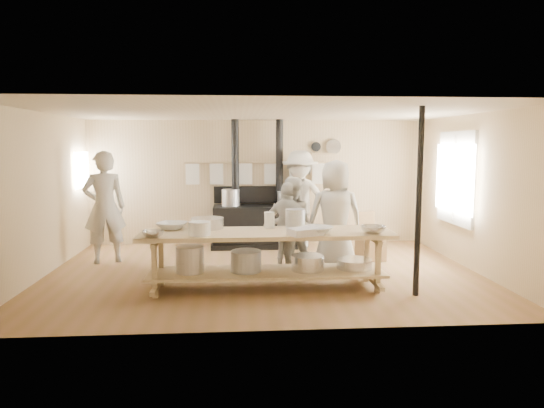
% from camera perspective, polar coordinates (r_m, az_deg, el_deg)
% --- Properties ---
extents(ground, '(7.00, 7.00, 0.00)m').
position_cam_1_polar(ground, '(8.02, -1.02, -8.10)').
color(ground, brown).
rests_on(ground, ground).
extents(room_shell, '(7.00, 7.00, 7.00)m').
position_cam_1_polar(room_shell, '(7.76, -1.05, 3.56)').
color(room_shell, '#CDB182').
rests_on(room_shell, ground).
extents(window_right, '(0.09, 1.50, 1.65)m').
position_cam_1_polar(window_right, '(9.22, 20.84, 2.87)').
color(window_right, beige).
rests_on(window_right, ground).
extents(left_opening, '(0.00, 0.90, 0.90)m').
position_cam_1_polar(left_opening, '(10.21, -21.47, 3.75)').
color(left_opening, white).
rests_on(left_opening, ground).
extents(stove, '(1.90, 0.75, 2.60)m').
position_cam_1_polar(stove, '(9.98, -1.73, -2.07)').
color(stove, black).
rests_on(stove, ground).
extents(towel_rail, '(3.00, 0.04, 0.47)m').
position_cam_1_polar(towel_rail, '(10.16, -1.79, 4.01)').
color(towel_rail, '#A1805C').
rests_on(towel_rail, ground).
extents(back_wall_shelf, '(0.63, 0.14, 0.32)m').
position_cam_1_polar(back_wall_shelf, '(10.34, 6.38, 6.45)').
color(back_wall_shelf, '#A1805C').
rests_on(back_wall_shelf, ground).
extents(prep_table, '(3.60, 0.90, 0.85)m').
position_cam_1_polar(prep_table, '(7.02, -0.70, -5.89)').
color(prep_table, '#A1805C').
rests_on(prep_table, ground).
extents(support_post, '(0.08, 0.08, 2.60)m').
position_cam_1_polar(support_post, '(6.89, 16.88, 0.14)').
color(support_post, black).
rests_on(support_post, ground).
extents(cook_far_left, '(0.84, 0.68, 1.99)m').
position_cam_1_polar(cook_far_left, '(9.04, -19.11, -0.36)').
color(cook_far_left, beige).
rests_on(cook_far_left, ground).
extents(cook_left, '(0.77, 0.61, 1.56)m').
position_cam_1_polar(cook_left, '(8.03, 2.24, -2.38)').
color(cook_left, beige).
rests_on(cook_left, ground).
extents(cook_center, '(0.92, 0.61, 1.85)m').
position_cam_1_polar(cook_center, '(7.89, 7.41, -1.53)').
color(cook_center, beige).
rests_on(cook_center, ground).
extents(cook_right, '(0.94, 0.73, 1.49)m').
position_cam_1_polar(cook_right, '(7.89, 1.92, -2.81)').
color(cook_right, beige).
rests_on(cook_right, ground).
extents(cook_by_window, '(1.46, 1.15, 1.98)m').
position_cam_1_polar(cook_by_window, '(9.83, 3.28, 0.54)').
color(cook_by_window, beige).
rests_on(cook_by_window, ground).
extents(chair, '(0.53, 0.53, 0.88)m').
position_cam_1_polar(chair, '(8.97, 11.46, -4.92)').
color(chair, brown).
rests_on(chair, ground).
extents(bowl_white_a, '(0.53, 0.53, 0.10)m').
position_cam_1_polar(bowl_white_a, '(7.28, -11.69, -2.51)').
color(bowl_white_a, white).
rests_on(bowl_white_a, prep_table).
extents(bowl_steel_a, '(0.40, 0.40, 0.09)m').
position_cam_1_polar(bowl_steel_a, '(6.71, -13.81, -3.44)').
color(bowl_steel_a, silver).
rests_on(bowl_steel_a, prep_table).
extents(bowl_white_b, '(0.59, 0.59, 0.10)m').
position_cam_1_polar(bowl_white_b, '(6.80, 5.29, -3.07)').
color(bowl_white_b, white).
rests_on(bowl_white_b, prep_table).
extents(bowl_steel_b, '(0.47, 0.47, 0.11)m').
position_cam_1_polar(bowl_steel_b, '(6.96, 11.82, -2.94)').
color(bowl_steel_b, silver).
rests_on(bowl_steel_b, prep_table).
extents(roasting_pan, '(0.52, 0.44, 0.10)m').
position_cam_1_polar(roasting_pan, '(6.68, 3.96, -3.26)').
color(roasting_pan, '#B2B2B7').
rests_on(roasting_pan, prep_table).
extents(mixing_bowl_large, '(0.63, 0.63, 0.16)m').
position_cam_1_polar(mixing_bowl_large, '(7.27, -7.61, -2.24)').
color(mixing_bowl_large, silver).
rests_on(mixing_bowl_large, prep_table).
extents(bucket_galv, '(0.38, 0.38, 0.28)m').
position_cam_1_polar(bucket_galv, '(7.30, 2.76, -1.67)').
color(bucket_galv, gray).
rests_on(bucket_galv, prep_table).
extents(deep_bowl_enamel, '(0.36, 0.36, 0.19)m').
position_cam_1_polar(deep_bowl_enamel, '(6.72, -8.52, -2.86)').
color(deep_bowl_enamel, white).
rests_on(deep_bowl_enamel, prep_table).
extents(pitcher, '(0.19, 0.19, 0.24)m').
position_cam_1_polar(pitcher, '(7.22, -0.30, -1.90)').
color(pitcher, white).
rests_on(pitcher, prep_table).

